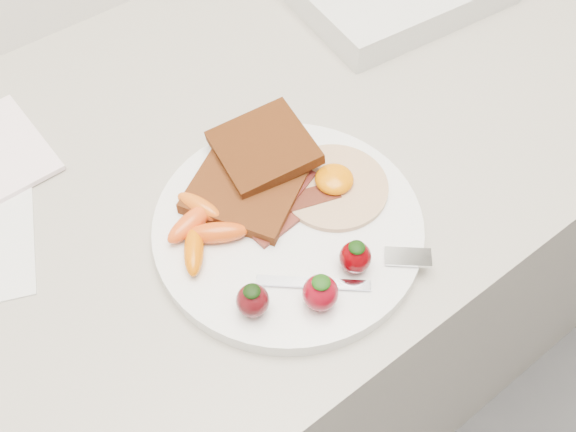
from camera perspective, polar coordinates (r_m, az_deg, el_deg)
counter at (r=1.10m, az=-3.23°, el=-9.40°), size 2.00×0.60×0.90m
plate at (r=0.64m, az=-0.00°, el=-0.98°), size 0.27×0.27×0.02m
toast_lower at (r=0.66m, az=-3.66°, el=2.65°), size 0.14×0.14×0.01m
toast_upper at (r=0.67m, az=-2.18°, el=6.11°), size 0.11×0.11×0.02m
fried_egg at (r=0.66m, az=4.13°, el=2.81°), size 0.13×0.13×0.02m
bacon_strips at (r=0.64m, az=0.21°, el=0.97°), size 0.11×0.06×0.01m
baby_carrots at (r=0.63m, az=-7.77°, el=-1.08°), size 0.08×0.10×0.02m
strawberries at (r=0.58m, az=2.07°, el=-6.01°), size 0.13×0.06×0.04m
fork at (r=0.61m, az=6.17°, el=-4.88°), size 0.16×0.09×0.00m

